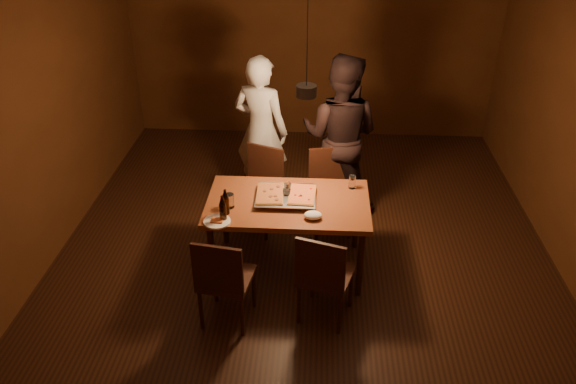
# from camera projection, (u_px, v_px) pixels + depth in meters

# --- Properties ---
(room_shell) EXTENTS (6.00, 6.00, 6.00)m
(room_shell) POSITION_uv_depth(u_px,v_px,m) (306.00, 128.00, 5.00)
(room_shell) COLOR #361C0E
(room_shell) RESTS_ON ground
(dining_table) EXTENTS (1.50, 0.90, 0.75)m
(dining_table) POSITION_uv_depth(u_px,v_px,m) (288.00, 208.00, 5.21)
(dining_table) COLOR brown
(dining_table) RESTS_ON floor
(chair_far_left) EXTENTS (0.55, 0.55, 0.49)m
(chair_far_left) POSITION_uv_depth(u_px,v_px,m) (261.00, 181.00, 5.94)
(chair_far_left) COLOR #38190F
(chair_far_left) RESTS_ON floor
(chair_far_right) EXTENTS (0.49, 0.49, 0.49)m
(chair_far_right) POSITION_uv_depth(u_px,v_px,m) (330.00, 183.00, 5.90)
(chair_far_right) COLOR #38190F
(chair_far_right) RESTS_ON floor
(chair_near_left) EXTENTS (0.48, 0.48, 0.49)m
(chair_near_left) POSITION_uv_depth(u_px,v_px,m) (223.00, 275.00, 4.59)
(chair_near_left) COLOR #38190F
(chair_near_left) RESTS_ON floor
(chair_near_right) EXTENTS (0.53, 0.53, 0.49)m
(chair_near_right) POSITION_uv_depth(u_px,v_px,m) (323.00, 271.00, 4.62)
(chair_near_right) COLOR #38190F
(chair_near_right) RESTS_ON floor
(pizza_tray) EXTENTS (0.57, 0.47, 0.05)m
(pizza_tray) POSITION_uv_depth(u_px,v_px,m) (286.00, 197.00, 5.19)
(pizza_tray) COLOR silver
(pizza_tray) RESTS_ON dining_table
(pizza_meat) EXTENTS (0.26, 0.40, 0.02)m
(pizza_meat) POSITION_uv_depth(u_px,v_px,m) (270.00, 193.00, 5.18)
(pizza_meat) COLOR maroon
(pizza_meat) RESTS_ON pizza_tray
(pizza_cheese) EXTENTS (0.26, 0.39, 0.02)m
(pizza_cheese) POSITION_uv_depth(u_px,v_px,m) (302.00, 194.00, 5.17)
(pizza_cheese) COLOR gold
(pizza_cheese) RESTS_ON pizza_tray
(spatula) EXTENTS (0.11, 0.25, 0.04)m
(spatula) POSITION_uv_depth(u_px,v_px,m) (286.00, 192.00, 5.20)
(spatula) COLOR silver
(spatula) RESTS_ON pizza_tray
(beer_bottle_a) EXTENTS (0.06, 0.06, 0.24)m
(beer_bottle_a) POSITION_uv_depth(u_px,v_px,m) (223.00, 208.00, 4.84)
(beer_bottle_a) COLOR black
(beer_bottle_a) RESTS_ON dining_table
(beer_bottle_b) EXTENTS (0.06, 0.06, 0.24)m
(beer_bottle_b) POSITION_uv_depth(u_px,v_px,m) (225.00, 202.00, 4.93)
(beer_bottle_b) COLOR black
(beer_bottle_b) RESTS_ON dining_table
(water_glass_left) EXTENTS (0.08, 0.08, 0.13)m
(water_glass_left) POSITION_uv_depth(u_px,v_px,m) (229.00, 201.00, 5.05)
(water_glass_left) COLOR silver
(water_glass_left) RESTS_ON dining_table
(water_glass_right) EXTENTS (0.06, 0.06, 0.13)m
(water_glass_right) POSITION_uv_depth(u_px,v_px,m) (352.00, 182.00, 5.35)
(water_glass_right) COLOR silver
(water_glass_right) RESTS_ON dining_table
(plate_slice) EXTENTS (0.24, 0.24, 0.03)m
(plate_slice) POSITION_uv_depth(u_px,v_px,m) (217.00, 221.00, 4.86)
(plate_slice) COLOR white
(plate_slice) RESTS_ON dining_table
(napkin) EXTENTS (0.16, 0.12, 0.07)m
(napkin) POSITION_uv_depth(u_px,v_px,m) (313.00, 215.00, 4.90)
(napkin) COLOR white
(napkin) RESTS_ON dining_table
(diner_white) EXTENTS (0.73, 0.60, 1.72)m
(diner_white) POSITION_uv_depth(u_px,v_px,m) (261.00, 131.00, 6.25)
(diner_white) COLOR silver
(diner_white) RESTS_ON floor
(diner_dark) EXTENTS (1.04, 0.91, 1.80)m
(diner_dark) POSITION_uv_depth(u_px,v_px,m) (340.00, 136.00, 6.05)
(diner_dark) COLOR black
(diner_dark) RESTS_ON floor
(pendant_lamp) EXTENTS (0.18, 0.18, 1.10)m
(pendant_lamp) POSITION_uv_depth(u_px,v_px,m) (306.00, 90.00, 4.82)
(pendant_lamp) COLOR black
(pendant_lamp) RESTS_ON ceiling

